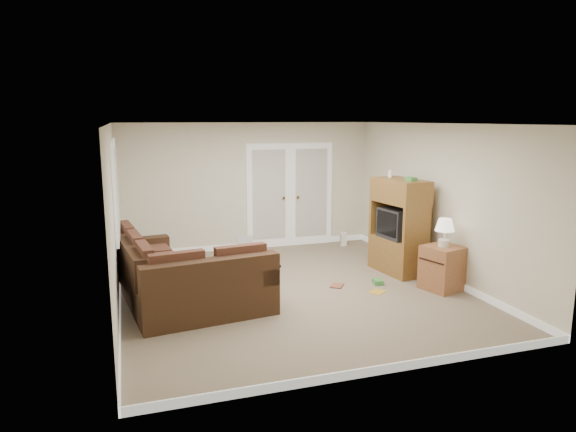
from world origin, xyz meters
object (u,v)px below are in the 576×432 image
object	(u,v)px
sectional_sofa	(175,280)
tv_armoire	(399,226)
side_cabinet	(443,264)
coffee_table	(242,263)

from	to	relation	value
sectional_sofa	tv_armoire	distance (m)	3.80
tv_armoire	side_cabinet	size ratio (longest dim) A/B	1.55
coffee_table	side_cabinet	bearing A→B (deg)	-16.88
coffee_table	tv_armoire	size ratio (longest dim) A/B	0.64
coffee_table	side_cabinet	world-z (taller)	side_cabinet
sectional_sofa	coffee_table	size ratio (longest dim) A/B	2.60
sectional_sofa	tv_armoire	world-z (taller)	tv_armoire
sectional_sofa	side_cabinet	bearing A→B (deg)	-17.45
tv_armoire	coffee_table	bearing A→B (deg)	159.85
sectional_sofa	side_cabinet	size ratio (longest dim) A/B	2.56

